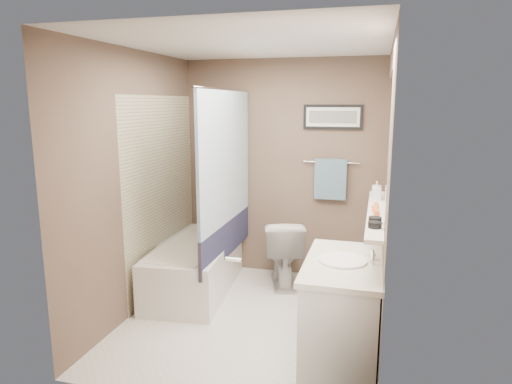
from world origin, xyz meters
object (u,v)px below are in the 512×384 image
(hair_brush_front, at_px, (376,210))
(vanity, at_px, (343,320))
(bathtub, at_px, (196,266))
(hair_brush_back, at_px, (376,207))
(candle_bowl_near, at_px, (375,225))
(glass_jar, at_px, (376,191))
(toilet, at_px, (283,251))
(soap_bottle, at_px, (377,191))
(candle_bowl_far, at_px, (375,220))

(hair_brush_front, bearing_deg, vanity, -117.47)
(bathtub, height_order, hair_brush_back, hair_brush_back)
(vanity, height_order, candle_bowl_near, candle_bowl_near)
(candle_bowl_near, bearing_deg, glass_jar, 90.00)
(toilet, xyz_separation_m, soap_bottle, (0.94, -0.63, 0.83))
(vanity, bearing_deg, soap_bottle, 79.15)
(hair_brush_front, height_order, soap_bottle, soap_bottle)
(candle_bowl_near, bearing_deg, hair_brush_front, 90.00)
(hair_brush_back, bearing_deg, glass_jar, 90.00)
(bathtub, height_order, toilet, toilet)
(toilet, xyz_separation_m, candle_bowl_near, (0.94, -1.56, 0.77))
(vanity, xyz_separation_m, candle_bowl_near, (0.19, -0.06, 0.73))
(bathtub, relative_size, hair_brush_front, 6.82)
(bathtub, bearing_deg, hair_brush_front, -28.25)
(toilet, height_order, soap_bottle, soap_bottle)
(vanity, height_order, hair_brush_back, hair_brush_back)
(vanity, relative_size, hair_brush_front, 4.09)
(hair_brush_front, bearing_deg, toilet, 129.45)
(candle_bowl_far, relative_size, hair_brush_back, 0.41)
(candle_bowl_far, bearing_deg, hair_brush_back, 90.00)
(candle_bowl_near, distance_m, glass_jar, 1.05)
(glass_jar, bearing_deg, toilet, 151.80)
(candle_bowl_near, xyz_separation_m, hair_brush_front, (0.00, 0.42, 0.00))
(hair_brush_back, relative_size, glass_jar, 2.20)
(vanity, bearing_deg, hair_brush_front, 63.82)
(toilet, distance_m, candle_bowl_near, 1.97)
(toilet, distance_m, vanity, 1.67)
(glass_jar, bearing_deg, hair_brush_back, -90.00)
(candle_bowl_far, distance_m, hair_brush_back, 0.38)
(hair_brush_front, bearing_deg, candle_bowl_far, -90.00)
(candle_bowl_near, xyz_separation_m, candle_bowl_far, (0.00, 0.14, 0.00))
(bathtub, xyz_separation_m, candle_bowl_far, (1.79, -1.03, 0.89))
(candle_bowl_near, xyz_separation_m, glass_jar, (0.00, 1.05, 0.03))
(candle_bowl_near, relative_size, candle_bowl_far, 1.00)
(candle_bowl_far, distance_m, soap_bottle, 0.79)
(toilet, bearing_deg, candle_bowl_near, 105.16)
(vanity, height_order, soap_bottle, soap_bottle)
(candle_bowl_far, relative_size, soap_bottle, 0.58)
(bathtub, xyz_separation_m, candle_bowl_near, (1.79, -1.17, 0.89))
(bathtub, bearing_deg, candle_bowl_near, -38.66)
(candle_bowl_near, xyz_separation_m, hair_brush_back, (0.00, 0.52, 0.00))
(vanity, bearing_deg, bathtub, 146.64)
(vanity, distance_m, hair_brush_back, 0.89)
(toilet, distance_m, soap_bottle, 1.40)
(candle_bowl_near, distance_m, candle_bowl_far, 0.14)
(vanity, bearing_deg, glass_jar, 80.72)
(toilet, distance_m, hair_brush_back, 1.60)
(candle_bowl_far, height_order, glass_jar, glass_jar)
(bathtub, relative_size, toilet, 2.07)
(hair_brush_front, distance_m, hair_brush_back, 0.10)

